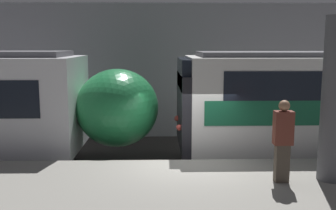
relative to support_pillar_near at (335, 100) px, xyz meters
The scene contains 4 objects.
ground_plane 4.17m from the support_pillar_near, 152.33° to the left, with size 120.00×120.00×0.00m, color #282623.
station_rear_barrier 8.53m from the support_pillar_near, 109.53° to the left, with size 50.00×0.15×5.38m.
support_pillar_near is the anchor object (origin of this frame).
person_waiting 1.34m from the support_pillar_near, behind, with size 0.38×0.24×1.71m.
Camera 1 is at (-0.76, -9.34, 3.78)m, focal length 42.00 mm.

